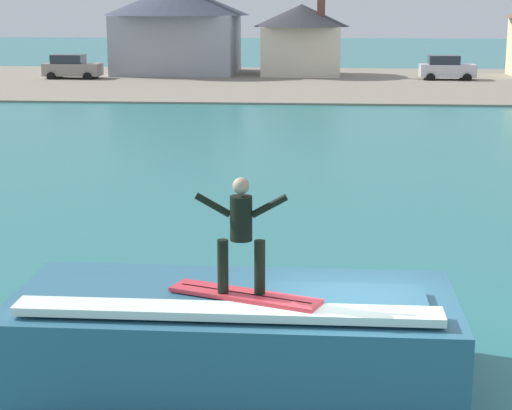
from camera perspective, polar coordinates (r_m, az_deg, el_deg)
name	(u,v)px	position (r m, az deg, el deg)	size (l,w,h in m)	color
ground_plane	(356,388)	(13.80, 6.39, -11.60)	(260.00, 260.00, 0.00)	#287173
wave_crest	(234,336)	(13.73, -1.42, -8.38)	(6.71, 3.08, 1.52)	#2E637E
surfboard	(245,295)	(12.94, -0.72, -5.80)	(2.30, 1.26, 0.06)	#D8333F
surfer	(241,229)	(12.67, -0.96, -1.55)	(1.33, 0.32, 1.71)	black
shoreline_bank	(334,83)	(63.70, 5.04, 7.80)	(120.00, 26.97, 0.12)	gray
car_near_shore	(72,67)	(67.80, -11.72, 8.65)	(4.15, 2.28, 1.86)	gray
car_far_shore	(447,68)	(66.81, 12.11, 8.57)	(3.99, 2.11, 1.86)	silver
house_with_chimney	(177,24)	(71.60, -5.06, 11.47)	(11.46, 11.46, 7.21)	#9EA3AD
house_small_cottage	(301,36)	(69.45, 2.93, 10.78)	(7.36, 7.36, 6.04)	beige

